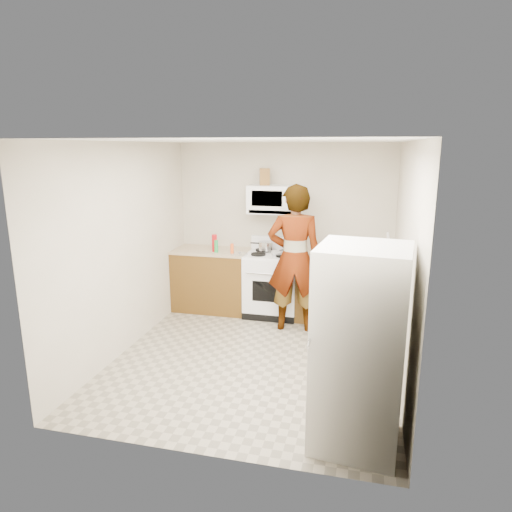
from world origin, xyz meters
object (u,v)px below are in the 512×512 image
(fridge, at_px, (360,348))
(saucepan, at_px, (266,246))
(gas_range, at_px, (272,283))
(kettle, at_px, (331,247))
(person, at_px, (294,259))
(microwave, at_px, (275,199))

(fridge, height_order, saucepan, fridge)
(gas_range, height_order, kettle, kettle)
(kettle, bearing_deg, person, -108.55)
(microwave, height_order, kettle, microwave)
(fridge, xyz_separation_m, saucepan, (-1.41, 2.89, 0.16))
(microwave, bearing_deg, kettle, 2.77)
(fridge, bearing_deg, saucepan, 122.31)
(person, height_order, saucepan, person)
(microwave, distance_m, kettle, 1.06)
(person, bearing_deg, gas_range, -57.95)
(microwave, relative_size, kettle, 3.87)
(saucepan, bearing_deg, fridge, -63.96)
(fridge, distance_m, saucepan, 3.22)
(person, distance_m, saucepan, 0.77)
(person, distance_m, fridge, 2.49)
(person, relative_size, fridge, 1.17)
(person, height_order, kettle, person)
(kettle, xyz_separation_m, saucepan, (-0.94, -0.08, -0.02))
(microwave, height_order, person, person)
(person, xyz_separation_m, saucepan, (-0.51, 0.57, 0.02))
(gas_range, bearing_deg, person, -50.60)
(gas_range, relative_size, saucepan, 5.26)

